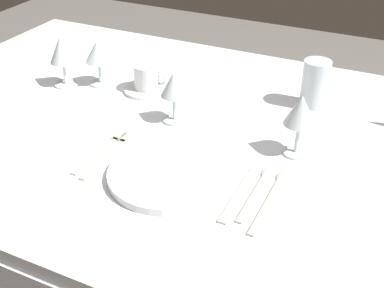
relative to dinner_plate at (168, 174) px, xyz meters
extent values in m
cube|color=white|center=(-0.03, 0.22, -0.03)|extent=(1.80, 1.10, 0.04)
cube|color=white|center=(-0.03, 0.77, -0.14)|extent=(1.80, 0.01, 0.18)
cylinder|color=brown|center=(-0.83, 0.67, -0.40)|extent=(0.07, 0.07, 0.70)
cylinder|color=white|center=(0.00, 0.00, 0.00)|extent=(0.27, 0.27, 0.02)
cube|color=beige|center=(-0.17, 0.00, -0.01)|extent=(0.02, 0.18, 0.00)
cube|color=beige|center=(-0.17, 0.10, -0.01)|extent=(0.02, 0.04, 0.00)
cube|color=beige|center=(-0.19, 0.00, -0.01)|extent=(0.02, 0.17, 0.00)
cube|color=beige|center=(-0.19, 0.10, -0.01)|extent=(0.02, 0.04, 0.00)
cube|color=beige|center=(0.16, 0.00, -0.01)|extent=(0.02, 0.18, 0.00)
cube|color=beige|center=(0.16, 0.10, -0.01)|extent=(0.02, 0.06, 0.00)
cube|color=beige|center=(0.19, 0.01, -0.01)|extent=(0.02, 0.17, 0.00)
ellipsoid|color=beige|center=(0.19, 0.11, -0.01)|extent=(0.03, 0.04, 0.01)
cube|color=beige|center=(0.23, 0.00, -0.01)|extent=(0.02, 0.20, 0.00)
ellipsoid|color=beige|center=(0.23, 0.11, -0.01)|extent=(0.03, 0.04, 0.01)
cylinder|color=white|center=(-0.26, 0.36, 0.00)|extent=(0.14, 0.14, 0.01)
cylinder|color=white|center=(-0.26, 0.36, 0.04)|extent=(0.08, 0.08, 0.07)
torus|color=white|center=(-0.22, 0.36, 0.04)|extent=(0.05, 0.01, 0.05)
cylinder|color=silver|center=(-0.50, 0.29, -0.01)|extent=(0.07, 0.07, 0.01)
cylinder|color=silver|center=(-0.50, 0.29, 0.03)|extent=(0.01, 0.01, 0.07)
cone|color=silver|center=(-0.50, 0.29, 0.10)|extent=(0.07, 0.07, 0.08)
cylinder|color=silver|center=(0.23, 0.22, -0.01)|extent=(0.06, 0.06, 0.01)
cylinder|color=silver|center=(0.23, 0.22, 0.03)|extent=(0.01, 0.01, 0.07)
cone|color=silver|center=(0.23, 0.22, 0.11)|extent=(0.07, 0.07, 0.07)
cylinder|color=silver|center=(-0.41, 0.34, -0.01)|extent=(0.07, 0.07, 0.01)
cylinder|color=silver|center=(-0.41, 0.34, 0.03)|extent=(0.01, 0.01, 0.07)
cone|color=silver|center=(-0.41, 0.34, 0.10)|extent=(0.08, 0.08, 0.06)
cylinder|color=silver|center=(-0.11, 0.23, -0.01)|extent=(0.06, 0.06, 0.01)
cylinder|color=silver|center=(-0.11, 0.23, 0.03)|extent=(0.01, 0.01, 0.07)
cone|color=silver|center=(-0.11, 0.23, 0.10)|extent=(0.07, 0.07, 0.07)
cylinder|color=silver|center=(0.20, 0.47, 0.06)|extent=(0.07, 0.07, 0.13)
cylinder|color=#C68C1E|center=(0.20, 0.47, 0.03)|extent=(0.07, 0.07, 0.07)
camera|label=1|loc=(0.44, -0.80, 0.65)|focal=47.49mm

